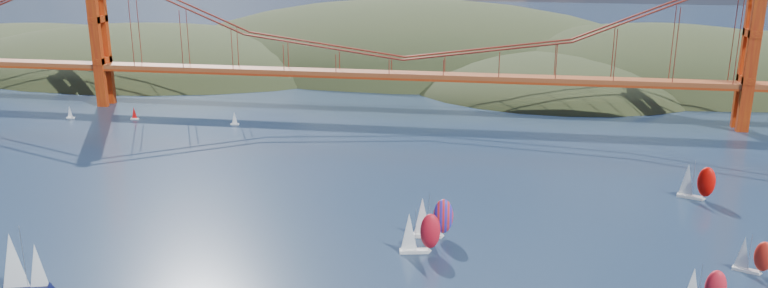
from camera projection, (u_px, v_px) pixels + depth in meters
headlands at (518, 95)px, 372.55m from camera, size 725.00×225.00×96.00m
bridge at (399, 31)px, 273.54m from camera, size 552.00×12.00×55.00m
sloop_navy at (20, 264)px, 147.21m from camera, size 9.66×6.74×14.29m
racer_0 at (419, 232)px, 165.45m from camera, size 9.35×4.89×10.50m
racer_1 at (703, 288)px, 141.75m from camera, size 8.00×3.22×9.23m
racer_2 at (753, 255)px, 156.29m from camera, size 7.64×5.32×8.56m
racer_3 at (696, 181)px, 197.63m from camera, size 9.40×6.06×10.51m
racer_rwb at (432, 217)px, 173.55m from camera, size 9.53×4.22×10.81m
distant_boat_1 at (70, 112)px, 278.70m from camera, size 3.00×2.00×4.70m
distant_boat_2 at (134, 113)px, 277.28m from camera, size 3.00×2.00×4.70m
distant_boat_3 at (234, 118)px, 270.06m from camera, size 3.00×2.00×4.70m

